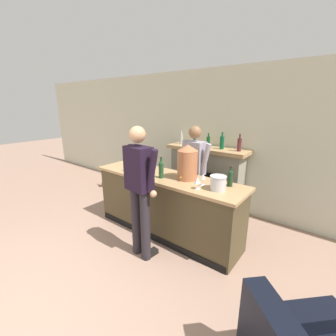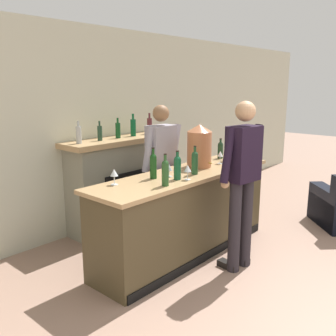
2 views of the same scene
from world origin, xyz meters
TOP-DOWN VIEW (x-y plane):
  - ground_plane at (0.00, 0.00)m, footprint 24.00×24.00m
  - wall_back_panel at (0.00, 3.74)m, footprint 12.00×0.07m
  - bar_counter at (0.12, 2.23)m, footprint 2.57×0.70m
  - fireplace_stone at (0.17, 3.48)m, footprint 1.62×0.52m
  - potted_plant_corner at (-2.41, 3.00)m, footprint 0.39×0.40m
  - person_customer at (0.23, 1.54)m, footprint 0.66×0.34m
  - person_bartender at (0.30, 2.77)m, footprint 0.66×0.33m
  - copper_dispenser at (0.48, 2.30)m, footprint 0.31×0.34m
  - ice_bucket_steel at (1.04, 2.18)m, footprint 0.22×0.22m
  - wine_bottle_riesling_slim at (-0.32, 2.32)m, footprint 0.07×0.07m
  - wine_bottle_port_short at (0.13, 2.10)m, footprint 0.08×0.08m
  - wine_bottle_chardonnay_pale at (1.10, 2.41)m, footprint 0.07×0.07m
  - wine_bottle_merlot_tall at (-0.18, 2.09)m, footprint 0.08×0.08m
  - wine_bottle_rose_blush at (-0.46, 2.02)m, footprint 0.07×0.07m
  - wine_glass_near_bucket at (-0.12, 2.00)m, footprint 0.08×0.08m
  - wine_glass_back_row at (0.80, 2.21)m, footprint 0.07×0.07m
  - wine_glass_mid_counter at (-0.15, 2.24)m, footprint 0.07×0.07m
  - wine_glass_front_right at (-0.77, 2.43)m, footprint 0.08×0.08m
  - wine_glass_by_dispenser at (0.81, 2.04)m, footprint 0.08×0.08m

SIDE VIEW (x-z plane):
  - ground_plane at x=0.00m, z-range 0.00..0.00m
  - potted_plant_corner at x=-2.41m, z-range -0.07..0.58m
  - bar_counter at x=0.12m, z-range 0.00..1.00m
  - fireplace_stone at x=0.17m, z-range -0.15..1.44m
  - person_bartender at x=0.30m, z-range 0.09..1.84m
  - person_customer at x=0.23m, z-range 0.10..1.94m
  - ice_bucket_steel at x=1.04m, z-range 1.00..1.19m
  - wine_glass_mid_counter at x=-0.15m, z-range 1.03..1.17m
  - wine_glass_by_dispenser at x=0.81m, z-range 1.03..1.19m
  - wine_glass_near_bucket at x=-0.12m, z-range 1.03..1.20m
  - wine_glass_front_right at x=-0.77m, z-range 1.03..1.20m
  - wine_glass_back_row at x=0.80m, z-range 1.03..1.20m
  - wine_bottle_chardonnay_pale at x=1.10m, z-range 0.98..1.26m
  - wine_bottle_merlot_tall at x=-0.18m, z-range 0.98..1.29m
  - wine_bottle_port_short at x=0.13m, z-range 0.98..1.30m
  - wine_bottle_rose_blush at x=-0.46m, z-range 0.98..1.31m
  - wine_bottle_riesling_slim at x=-0.32m, z-range 0.98..1.32m
  - copper_dispenser at x=0.48m, z-range 1.00..1.52m
  - wall_back_panel at x=0.00m, z-range 0.00..2.75m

